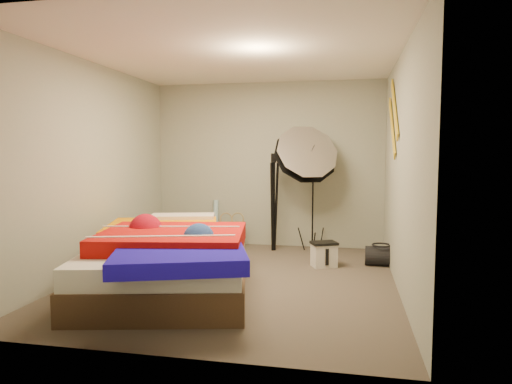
% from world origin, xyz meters
% --- Properties ---
extents(floor, '(4.00, 4.00, 0.00)m').
position_xyz_m(floor, '(0.00, 0.00, 0.00)').
color(floor, '#4F453C').
rests_on(floor, ground).
extents(ceiling, '(4.00, 4.00, 0.00)m').
position_xyz_m(ceiling, '(0.00, 0.00, 2.50)').
color(ceiling, silver).
rests_on(ceiling, wall_back).
extents(wall_back, '(3.50, 0.00, 3.50)m').
position_xyz_m(wall_back, '(0.00, 2.00, 1.25)').
color(wall_back, gray).
rests_on(wall_back, floor).
extents(wall_front, '(3.50, 0.00, 3.50)m').
position_xyz_m(wall_front, '(0.00, -2.00, 1.25)').
color(wall_front, gray).
rests_on(wall_front, floor).
extents(wall_left, '(0.00, 4.00, 4.00)m').
position_xyz_m(wall_left, '(-1.75, 0.00, 1.25)').
color(wall_left, gray).
rests_on(wall_left, floor).
extents(wall_right, '(0.00, 4.00, 4.00)m').
position_xyz_m(wall_right, '(1.75, 0.00, 1.25)').
color(wall_right, gray).
rests_on(wall_right, floor).
extents(tote_bag, '(0.42, 0.27, 0.40)m').
position_xyz_m(tote_bag, '(-0.51, 1.75, 0.19)').
color(tote_bag, tan).
rests_on(tote_bag, floor).
extents(wrapping_roll, '(0.10, 0.21, 0.69)m').
position_xyz_m(wrapping_roll, '(-0.81, 1.90, 0.35)').
color(wrapping_roll, '#54A0BB').
rests_on(wrapping_roll, floor).
extents(camera_case, '(0.35, 0.31, 0.29)m').
position_xyz_m(camera_case, '(0.94, 0.80, 0.15)').
color(camera_case, silver).
rests_on(camera_case, floor).
extents(duffel_bag, '(0.41, 0.26, 0.24)m').
position_xyz_m(duffel_bag, '(1.65, 0.99, 0.12)').
color(duffel_bag, black).
rests_on(duffel_bag, floor).
extents(wall_stripe_upper, '(0.02, 0.91, 0.78)m').
position_xyz_m(wall_stripe_upper, '(1.73, 0.60, 1.95)').
color(wall_stripe_upper, gold).
rests_on(wall_stripe_upper, wall_right).
extents(wall_stripe_lower, '(0.02, 0.91, 0.78)m').
position_xyz_m(wall_stripe_lower, '(1.73, 0.85, 1.75)').
color(wall_stripe_lower, gold).
rests_on(wall_stripe_lower, wall_right).
extents(bed, '(2.10, 2.64, 0.66)m').
position_xyz_m(bed, '(-0.60, -0.48, 0.33)').
color(bed, '#4C3523').
rests_on(bed, floor).
extents(photo_umbrella, '(0.99, 0.94, 1.92)m').
position_xyz_m(photo_umbrella, '(0.61, 1.57, 1.38)').
color(photo_umbrella, black).
rests_on(photo_umbrella, floor).
extents(camera_tripod, '(0.09, 0.09, 1.43)m').
position_xyz_m(camera_tripod, '(0.16, 1.62, 0.82)').
color(camera_tripod, black).
rests_on(camera_tripod, floor).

